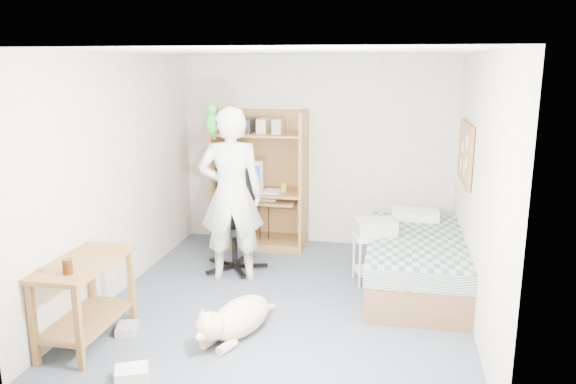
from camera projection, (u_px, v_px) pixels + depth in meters
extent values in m
plane|color=#4A5365|center=(288.00, 300.00, 5.81)|extent=(4.00, 4.00, 0.00)
cube|color=beige|center=(317.00, 151.00, 7.44)|extent=(3.60, 0.02, 2.50)
cube|color=beige|center=(478.00, 190.00, 5.19)|extent=(0.02, 4.00, 2.50)
cube|color=beige|center=(119.00, 175.00, 5.87)|extent=(0.02, 4.00, 2.50)
cube|color=white|center=(287.00, 52.00, 5.25)|extent=(3.60, 4.00, 0.02)
cube|color=olive|center=(218.00, 178.00, 7.47)|extent=(0.04, 0.60, 1.80)
cube|color=olive|center=(304.00, 181.00, 7.26)|extent=(0.04, 0.60, 1.80)
cube|color=olive|center=(265.00, 175.00, 7.64)|extent=(1.20, 0.02, 1.80)
cube|color=olive|center=(260.00, 191.00, 7.40)|extent=(1.12, 0.60, 0.04)
cube|color=olive|center=(259.00, 200.00, 7.35)|extent=(1.00, 0.50, 0.03)
cube|color=olive|center=(260.00, 134.00, 7.23)|extent=(1.12, 0.55, 0.03)
cube|color=olive|center=(261.00, 241.00, 7.56)|extent=(1.12, 0.60, 0.10)
cube|color=brown|center=(415.00, 272.00, 6.10)|extent=(1.00, 2.00, 0.36)
cube|color=#2B6473|center=(417.00, 247.00, 6.04)|extent=(1.02, 2.02, 0.20)
cube|color=white|center=(415.00, 215.00, 6.77)|extent=(0.55, 0.35, 0.12)
cube|color=brown|center=(83.00, 263.00, 4.79)|extent=(0.50, 1.00, 0.04)
cube|color=brown|center=(33.00, 326.00, 4.48)|extent=(0.05, 0.05, 0.70)
cube|color=brown|center=(79.00, 330.00, 4.41)|extent=(0.05, 0.05, 0.70)
cube|color=brown|center=(92.00, 283.00, 5.34)|extent=(0.05, 0.05, 0.70)
cube|color=brown|center=(131.00, 286.00, 5.27)|extent=(0.05, 0.05, 0.70)
cube|color=brown|center=(88.00, 320.00, 4.91)|extent=(0.46, 0.92, 0.03)
cube|color=olive|center=(466.00, 153.00, 6.01)|extent=(0.03, 0.90, 0.60)
cube|color=brown|center=(468.00, 124.00, 5.94)|extent=(0.04, 0.94, 0.04)
cube|color=brown|center=(464.00, 182.00, 6.08)|extent=(0.04, 0.94, 0.04)
cylinder|color=black|center=(235.00, 266.00, 6.67)|extent=(0.66, 0.66, 0.07)
cylinder|color=black|center=(235.00, 249.00, 6.62)|extent=(0.07, 0.07, 0.44)
cube|color=black|center=(234.00, 227.00, 6.56)|extent=(0.60, 0.60, 0.09)
cube|color=black|center=(235.00, 192.00, 6.73)|extent=(0.47, 0.17, 0.61)
cube|color=black|center=(210.00, 214.00, 6.52)|extent=(0.12, 0.33, 0.04)
cube|color=black|center=(258.00, 214.00, 6.53)|extent=(0.12, 0.33, 0.04)
imported|color=white|center=(231.00, 194.00, 6.21)|extent=(0.80, 0.61, 1.95)
ellipsoid|color=#148D27|center=(212.00, 123.00, 6.09)|extent=(0.14, 0.14, 0.23)
sphere|color=#148D27|center=(212.00, 110.00, 6.01)|extent=(0.10, 0.10, 0.10)
cone|color=#D44D12|center=(211.00, 110.00, 5.96)|extent=(0.05, 0.05, 0.04)
cylinder|color=#148D27|center=(213.00, 134.00, 6.17)|extent=(0.07, 0.16, 0.14)
ellipsoid|color=beige|center=(241.00, 317.00, 5.05)|extent=(0.60, 0.82, 0.33)
sphere|color=beige|center=(210.00, 326.00, 4.69)|extent=(0.25, 0.25, 0.25)
cone|color=beige|center=(202.00, 313.00, 4.68)|extent=(0.07, 0.07, 0.09)
cone|color=beige|center=(214.00, 316.00, 4.62)|extent=(0.07, 0.07, 0.09)
ellipsoid|color=beige|center=(202.00, 336.00, 4.62)|extent=(0.13, 0.16, 0.08)
cylinder|color=beige|center=(266.00, 308.00, 5.38)|extent=(0.15, 0.24, 0.12)
cube|color=silver|center=(375.00, 237.00, 6.18)|extent=(0.54, 0.48, 0.04)
cube|color=silver|center=(374.00, 270.00, 6.26)|extent=(0.49, 0.43, 0.03)
cylinder|color=silver|center=(355.00, 263.00, 6.13)|extent=(0.03, 0.03, 0.53)
cylinder|color=silver|center=(392.00, 266.00, 6.05)|extent=(0.03, 0.03, 0.53)
cylinder|color=silver|center=(357.00, 254.00, 6.42)|extent=(0.03, 0.03, 0.53)
cylinder|color=silver|center=(393.00, 256.00, 6.35)|extent=(0.03, 0.03, 0.53)
cube|color=#B7B7B2|center=(376.00, 228.00, 6.15)|extent=(0.49, 0.43, 0.18)
cube|color=beige|center=(249.00, 173.00, 7.43)|extent=(0.48, 0.50, 0.40)
cube|color=navy|center=(247.00, 176.00, 7.22)|extent=(0.33, 0.07, 0.27)
cube|color=beige|center=(259.00, 199.00, 7.30)|extent=(0.45, 0.16, 0.03)
cylinder|color=gold|center=(284.00, 187.00, 7.27)|extent=(0.08, 0.08, 0.12)
cylinder|color=#3C1A09|center=(67.00, 267.00, 4.48)|extent=(0.08, 0.08, 0.12)
cube|color=white|center=(132.00, 374.00, 4.34)|extent=(0.31, 0.29, 0.10)
cube|color=#AEAEA9|center=(127.00, 329.00, 5.10)|extent=(0.23, 0.26, 0.08)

